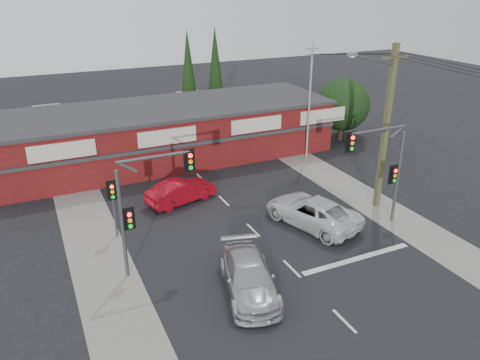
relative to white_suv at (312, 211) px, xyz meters
name	(u,v)px	position (x,y,z in m)	size (l,w,h in m)	color
ground	(283,260)	(-3.44, -2.68, -0.82)	(120.00, 120.00, 0.00)	black
road_strip	(242,219)	(-3.44, 2.32, -0.82)	(14.00, 70.00, 0.01)	black
verge_left	(96,250)	(-11.94, 2.32, -0.81)	(3.00, 70.00, 0.02)	gray
verge_right	(356,193)	(5.06, 2.32, -0.81)	(3.00, 70.00, 0.02)	gray
stop_line	(357,259)	(0.06, -4.18, -0.81)	(6.50, 0.35, 0.01)	silver
white_suv	(312,211)	(0.00, 0.00, 0.00)	(2.72, 5.91, 1.64)	silver
silver_suv	(249,277)	(-6.17, -4.25, -0.05)	(2.17, 5.33, 1.55)	#ADB0B3
red_sedan	(181,191)	(-5.96, 6.06, -0.06)	(1.60, 4.59, 1.51)	maroon
lane_dashes	(238,214)	(-3.44, 2.89, -0.81)	(0.12, 48.73, 0.01)	silver
shop_building	(166,133)	(-4.43, 14.31, 1.31)	(27.30, 8.40, 4.22)	#511011
tree_cluster	(342,107)	(11.25, 12.76, 2.08)	(5.90, 5.10, 5.50)	#2D2116
conifer_near	(188,71)	(0.06, 21.32, 4.66)	(1.80, 1.80, 9.25)	#2D2116
conifer_far	(215,65)	(3.56, 23.32, 4.66)	(1.80, 1.80, 9.25)	#2D2116
traffic_mast_left	(143,198)	(-9.86, -0.67, 3.11)	(3.77, 0.27, 5.97)	#47494C
traffic_mast_right	(385,161)	(3.43, -1.67, 3.13)	(3.96, 0.27, 5.97)	#47494C
pedestal_signal	(113,198)	(-10.64, 3.33, 1.59)	(0.55, 0.27, 3.38)	#47494C
utility_pole	(385,124)	(4.93, 0.31, 4.58)	(4.38, 0.59, 10.00)	brown
steel_pole	(309,101)	(5.56, 9.32, 3.88)	(1.20, 0.16, 9.00)	gray
power_lines	(477,77)	(5.04, -5.15, 8.22)	(2.01, 29.00, 1.22)	black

